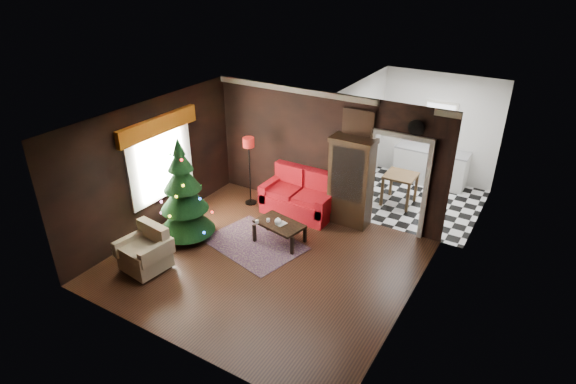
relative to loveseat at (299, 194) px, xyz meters
The scene contains 26 objects.
floor 2.15m from the loveseat, 78.96° to the right, with size 5.50×5.50×0.00m, color black.
ceiling 3.11m from the loveseat, 78.96° to the right, with size 5.50×5.50×0.00m, color white.
wall_back 1.08m from the loveseat, 48.37° to the left, with size 5.50×5.50×0.00m, color black.
wall_front 4.66m from the loveseat, 84.98° to the right, with size 5.50×5.50×0.00m, color black.
wall_left 3.25m from the loveseat, 138.90° to the right, with size 5.50×5.50×0.00m, color black.
wall_right 3.86m from the loveseat, 33.06° to the right, with size 5.50×5.50×0.00m, color black.
doorway 2.22m from the loveseat, 12.09° to the left, with size 1.10×0.10×2.10m, color beige, non-canonical shape.
left_window 3.11m from the loveseat, 141.31° to the right, with size 0.05×1.60×1.40m, color white.
valance 3.40m from the loveseat, 140.32° to the right, with size 0.12×2.10×0.35m, color #A45010.
kitchen_floor 2.91m from the loveseat, 42.88° to the left, with size 3.00×3.00×0.00m, color white.
kitchen_window 4.17m from the loveseat, 58.30° to the left, with size 0.70×0.06×0.70m, color white.
rug 1.68m from the loveseat, 94.86° to the right, with size 1.91×1.39×0.01m, color #292127.
loveseat is the anchor object (origin of this frame).
curio_cabinet 1.25m from the loveseat, 10.83° to the left, with size 0.90×0.45×1.90m, color black, non-canonical shape.
floor_lamp 1.29m from the loveseat, behind, with size 0.28×0.28×1.67m, color black, non-canonical shape.
christmas_tree 2.64m from the loveseat, 125.71° to the right, with size 1.17×1.17×2.23m, color #12391A, non-canonical shape.
armchair 3.65m from the loveseat, 112.41° to the right, with size 0.79×0.79×0.80m, color tan, non-canonical shape.
coffee_table 1.32m from the loveseat, 78.15° to the right, with size 0.99×0.59×0.44m, color black, non-canonical shape.
teapot 1.35m from the loveseat, 78.57° to the right, with size 0.16×0.16×0.15m, color white, non-canonical shape.
cup_a 1.33m from the loveseat, 88.39° to the right, with size 0.08×0.08×0.07m, color silver.
cup_b 1.51m from the loveseat, 94.91° to the right, with size 0.08×0.08×0.06m, color white.
book 1.29m from the loveseat, 78.90° to the right, with size 0.15×0.02×0.21m, color #A4845A.
wall_clock 3.04m from the loveseat, ahead, with size 0.32×0.32×0.06m, color white.
painting 2.13m from the loveseat, 19.40° to the left, with size 0.62×0.05×0.52m, color #BA774C.
kitchen_counter 3.79m from the loveseat, 56.31° to the left, with size 1.80×0.60×0.90m, color white.
kitchen_table 2.45m from the loveseat, 42.51° to the left, with size 0.70×0.70×0.75m, color brown, non-canonical shape.
Camera 1 is at (4.28, -6.24, 5.39)m, focal length 29.46 mm.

